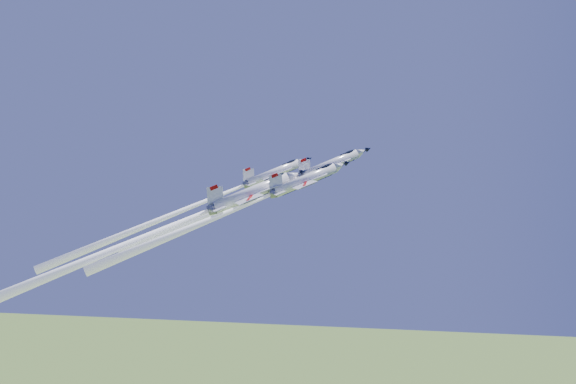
% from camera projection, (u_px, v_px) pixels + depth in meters
% --- Properties ---
extents(jet_lead, '(32.28, 18.15, 31.73)m').
position_uv_depth(jet_lead, '(257.00, 195.00, 110.90)').
color(jet_lead, white).
extents(jet_left, '(34.96, 19.62, 36.78)m').
position_uv_depth(jet_left, '(188.00, 208.00, 114.89)').
color(jet_left, white).
extents(jet_right, '(31.99, 18.00, 30.32)m').
position_uv_depth(jet_right, '(231.00, 211.00, 104.56)').
color(jet_right, white).
extents(jet_slot, '(41.64, 23.39, 41.68)m').
position_uv_depth(jet_slot, '(144.00, 237.00, 103.01)').
color(jet_slot, white).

